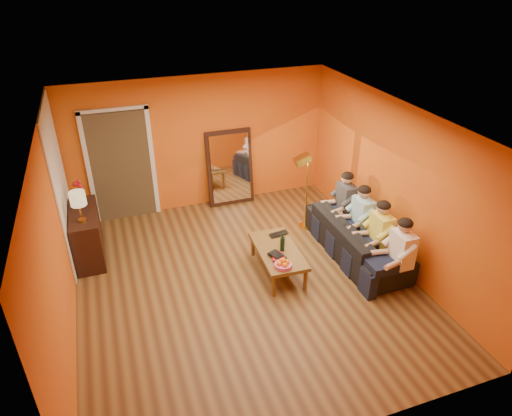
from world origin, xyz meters
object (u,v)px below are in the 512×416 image
object	(u,v)px
coffee_table	(278,260)
person_mid_right	(362,219)
mirror_frame	(230,168)
tumbler	(282,242)
person_mid_left	(380,235)
laptop	(280,235)
sofa	(356,238)
vase	(81,201)
table_lamp	(79,207)
person_far_right	(346,204)
person_far_left	(401,254)
dog	(342,230)
wine_bottle	(282,242)
sideboard	(87,235)
floor_lamp	(307,193)

from	to	relation	value
coffee_table	person_mid_right	distance (m)	1.61
mirror_frame	tumbler	size ratio (longest dim) A/B	15.00
person_mid_left	laptop	xyz separation A→B (m)	(-1.37, 0.78, -0.18)
person_mid_right	sofa	bearing A→B (deg)	-142.43
laptop	vase	size ratio (longest dim) A/B	1.89
table_lamp	laptop	xyz separation A→B (m)	(3.00, -0.80, -0.67)
person_mid_right	vase	world-z (taller)	person_mid_right
sofa	person_far_right	distance (m)	0.72
mirror_frame	sofa	world-z (taller)	mirror_frame
mirror_frame	table_lamp	size ratio (longest dim) A/B	2.98
mirror_frame	tumbler	distance (m)	2.43
person_mid_right	vase	xyz separation A→B (m)	(-4.37, 1.57, 0.33)
person_far_left	person_far_right	bearing A→B (deg)	90.00
dog	wine_bottle	xyz separation A→B (m)	(-1.27, -0.39, 0.26)
coffee_table	wine_bottle	xyz separation A→B (m)	(0.05, -0.05, 0.37)
vase	laptop	bearing A→B (deg)	-24.19
coffee_table	table_lamp	bearing A→B (deg)	160.44
table_lamp	tumbler	bearing A→B (deg)	-19.26
dog	tumbler	xyz separation A→B (m)	(-1.20, -0.22, 0.15)
laptop	vase	world-z (taller)	vase
mirror_frame	person_far_right	size ratio (longest dim) A/B	1.25
sofa	person_mid_right	bearing A→B (deg)	-52.43
laptop	wine_bottle	bearing A→B (deg)	-116.88
sofa	person_far_right	size ratio (longest dim) A/B	1.81
person_mid_left	sideboard	bearing A→B (deg)	156.80
mirror_frame	coffee_table	size ratio (longest dim) A/B	1.25
dog	person_mid_right	distance (m)	0.43
coffee_table	wine_bottle	size ratio (longest dim) A/B	3.94
wine_bottle	sideboard	bearing A→B (deg)	152.44
floor_lamp	wine_bottle	distance (m)	1.49
dog	person_mid_left	size ratio (longest dim) A/B	0.52
tumbler	laptop	xyz separation A→B (m)	(0.06, 0.23, -0.03)
sideboard	sofa	world-z (taller)	sideboard
sideboard	laptop	distance (m)	3.19
tumbler	laptop	distance (m)	0.24
table_lamp	person_far_right	xyz separation A→B (m)	(4.37, -0.47, -0.49)
table_lamp	person_mid_left	distance (m)	4.67
sideboard	vase	size ratio (longest dim) A/B	6.83
sideboard	coffee_table	xyz separation A→B (m)	(2.82, -1.45, -0.21)
person_far_left	laptop	world-z (taller)	person_far_left
coffee_table	sideboard	bearing A→B (deg)	155.41
laptop	vase	xyz separation A→B (m)	(-3.00, 1.35, 0.50)
person_far_right	tumbler	distance (m)	1.54
floor_lamp	person_far_left	bearing A→B (deg)	-73.24
mirror_frame	tumbler	xyz separation A→B (m)	(0.15, -2.41, -0.29)
person_mid_left	person_far_left	bearing A→B (deg)	-90.00
sofa	person_mid_right	distance (m)	0.33
coffee_table	dog	xyz separation A→B (m)	(1.32, 0.34, 0.11)
sofa	floor_lamp	distance (m)	1.23
sideboard	person_mid_left	xyz separation A→B (m)	(4.37, -1.87, 0.18)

